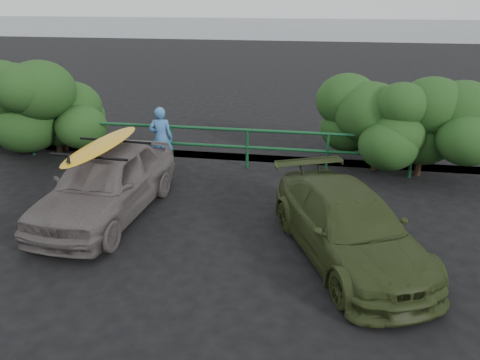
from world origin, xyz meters
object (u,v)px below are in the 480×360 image
(guardrail, at_px, (209,146))
(surfboard, at_px, (102,145))
(sedan, at_px, (106,183))
(man, at_px, (161,138))
(olive_vehicle, at_px, (348,226))

(guardrail, distance_m, surfboard, 3.57)
(sedan, height_order, surfboard, surfboard)
(man, bearing_deg, guardrail, -172.51)
(sedan, distance_m, man, 2.81)
(olive_vehicle, bearing_deg, sedan, 146.19)
(surfboard, bearing_deg, guardrail, 70.73)
(guardrail, relative_size, man, 8.79)
(sedan, bearing_deg, olive_vehicle, -6.96)
(guardrail, xyz_separation_m, sedan, (-1.32, -3.18, 0.17))
(sedan, height_order, man, man)
(olive_vehicle, bearing_deg, man, 117.30)
(guardrail, bearing_deg, olive_vehicle, -50.24)
(man, distance_m, surfboard, 2.89)
(man, xyz_separation_m, surfboard, (-0.19, -2.80, 0.68))
(sedan, xyz_separation_m, surfboard, (-0.00, 0.00, 0.78))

